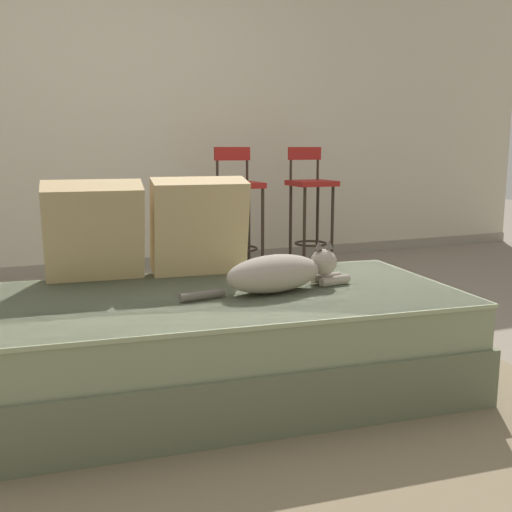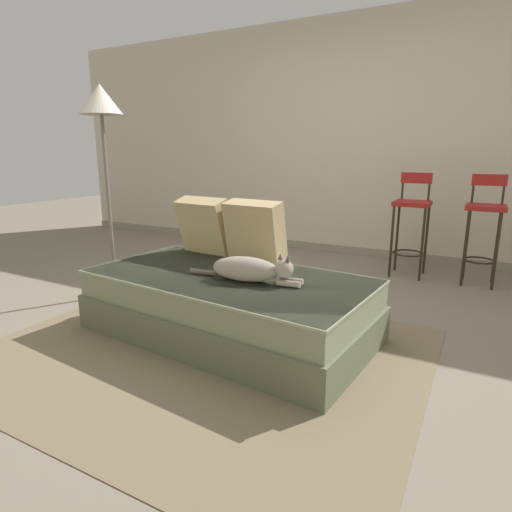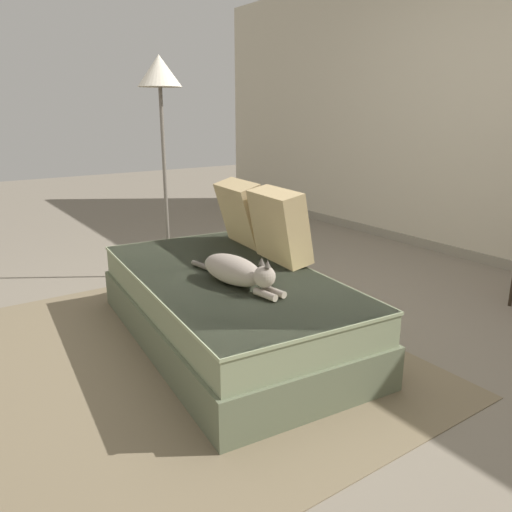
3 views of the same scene
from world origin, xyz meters
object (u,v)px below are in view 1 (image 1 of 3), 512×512
couch (231,340)px  bar_stool_near_window (238,202)px  bar_stool_by_doorway (311,198)px  cat (281,273)px  throw_pillow_middle (199,226)px  throw_pillow_corner (94,231)px

couch → bar_stool_near_window: bearing=68.4°
couch → bar_stool_near_window: (0.79, 2.00, 0.36)m
bar_stool_by_doorway → bar_stool_near_window: bearing=-179.9°
cat → bar_stool_near_window: bar_stool_near_window is taller
throw_pillow_middle → cat: size_ratio=0.59×
throw_pillow_corner → cat: throw_pillow_corner is taller
throw_pillow_corner → bar_stool_near_window: (1.25, 1.58, -0.05)m
cat → throw_pillow_middle: bearing=115.2°
throw_pillow_corner → bar_stool_near_window: bar_stool_near_window is taller
cat → bar_stool_by_doorway: 2.39m
couch → cat: bearing=-15.5°
couch → bar_stool_near_window: bar_stool_near_window is taller
throw_pillow_corner → bar_stool_by_doorway: size_ratio=0.45×
throw_pillow_corner → cat: 0.82m
couch → throw_pillow_corner: throw_pillow_corner is taller
bar_stool_by_doorway → couch: bearing=-125.0°
couch → throw_pillow_corner: (-0.46, 0.42, 0.42)m
throw_pillow_middle → bar_stool_by_doorway: size_ratio=0.45×
bar_stool_near_window → bar_stool_by_doorway: bearing=0.1°
couch → throw_pillow_middle: 0.56m
couch → throw_pillow_corner: 0.75m
cat → bar_stool_by_doorway: size_ratio=0.77×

